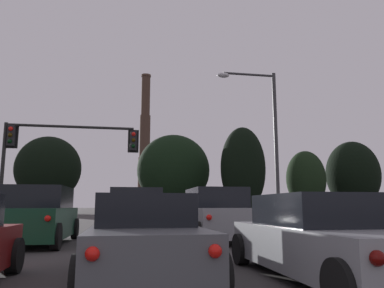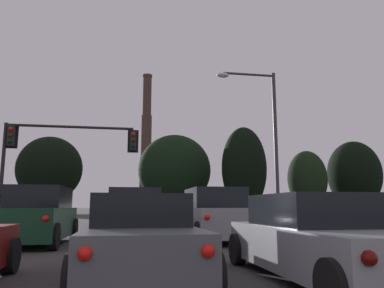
{
  "view_description": "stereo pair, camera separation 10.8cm",
  "coord_description": "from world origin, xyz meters",
  "px_view_note": "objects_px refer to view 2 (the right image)",
  "views": [
    {
      "loc": [
        -0.11,
        -0.29,
        1.22
      ],
      "look_at": [
        4.01,
        22.95,
        5.15
      ],
      "focal_mm": 35.0,
      "sensor_mm": 36.0,
      "label": 1
    },
    {
      "loc": [
        0.0,
        -0.31,
        1.22
      ],
      "look_at": [
        4.01,
        22.95,
        5.15
      ],
      "focal_mm": 35.0,
      "sensor_mm": 36.0,
      "label": 2
    }
  ],
  "objects_px": {
    "suv_center_lane_front": "(134,215)",
    "suv_left_lane_front": "(37,216)",
    "sedan_right_lane_second": "(319,239)",
    "smokestack": "(146,155)",
    "sedan_center_lane_second": "(139,237)",
    "street_lamp": "(266,131)",
    "suv_right_lane_front": "(215,215)",
    "traffic_light_overhead_left": "(53,148)"
  },
  "relations": [
    {
      "from": "suv_left_lane_front",
      "to": "traffic_light_overhead_left",
      "type": "distance_m",
      "value": 7.69
    },
    {
      "from": "suv_left_lane_front",
      "to": "sedan_center_lane_second",
      "type": "distance_m",
      "value": 6.99
    },
    {
      "from": "traffic_light_overhead_left",
      "to": "street_lamp",
      "type": "xyz_separation_m",
      "value": [
        10.9,
        -1.93,
        0.87
      ]
    },
    {
      "from": "traffic_light_overhead_left",
      "to": "smokestack",
      "type": "relative_size",
      "value": 0.15
    },
    {
      "from": "suv_center_lane_front",
      "to": "sedan_center_lane_second",
      "type": "xyz_separation_m",
      "value": [
        -0.03,
        -7.31,
        -0.23
      ]
    },
    {
      "from": "sedan_center_lane_second",
      "to": "suv_left_lane_front",
      "type": "bearing_deg",
      "value": 116.12
    },
    {
      "from": "suv_right_lane_front",
      "to": "traffic_light_overhead_left",
      "type": "distance_m",
      "value": 10.22
    },
    {
      "from": "suv_left_lane_front",
      "to": "suv_center_lane_front",
      "type": "distance_m",
      "value": 3.35
    },
    {
      "from": "suv_right_lane_front",
      "to": "smokestack",
      "type": "bearing_deg",
      "value": 89.09
    },
    {
      "from": "suv_center_lane_front",
      "to": "suv_left_lane_front",
      "type": "bearing_deg",
      "value": -161.64
    },
    {
      "from": "sedan_center_lane_second",
      "to": "street_lamp",
      "type": "distance_m",
      "value": 13.82
    },
    {
      "from": "sedan_right_lane_second",
      "to": "smokestack",
      "type": "bearing_deg",
      "value": 88.64
    },
    {
      "from": "sedan_right_lane_second",
      "to": "sedan_center_lane_second",
      "type": "xyz_separation_m",
      "value": [
        -2.98,
        0.9,
        0.0
      ]
    },
    {
      "from": "suv_center_lane_front",
      "to": "smokestack",
      "type": "xyz_separation_m",
      "value": [
        5.52,
        109.93,
        17.14
      ]
    },
    {
      "from": "suv_right_lane_front",
      "to": "smokestack",
      "type": "relative_size",
      "value": 0.11
    },
    {
      "from": "street_lamp",
      "to": "smokestack",
      "type": "height_order",
      "value": "smokestack"
    },
    {
      "from": "suv_left_lane_front",
      "to": "street_lamp",
      "type": "bearing_deg",
      "value": 26.73
    },
    {
      "from": "sedan_right_lane_second",
      "to": "suv_right_lane_front",
      "type": "bearing_deg",
      "value": 90.51
    },
    {
      "from": "suv_right_lane_front",
      "to": "suv_center_lane_front",
      "type": "distance_m",
      "value": 2.99
    },
    {
      "from": "suv_right_lane_front",
      "to": "suv_left_lane_front",
      "type": "bearing_deg",
      "value": -177.52
    },
    {
      "from": "traffic_light_overhead_left",
      "to": "sedan_center_lane_second",
      "type": "bearing_deg",
      "value": -72.64
    },
    {
      "from": "traffic_light_overhead_left",
      "to": "sedan_right_lane_second",
      "type": "bearing_deg",
      "value": -63.19
    },
    {
      "from": "sedan_right_lane_second",
      "to": "traffic_light_overhead_left",
      "type": "bearing_deg",
      "value": 116.69
    },
    {
      "from": "suv_right_lane_front",
      "to": "suv_center_lane_front",
      "type": "height_order",
      "value": "same"
    },
    {
      "from": "suv_right_lane_front",
      "to": "traffic_light_overhead_left",
      "type": "bearing_deg",
      "value": 136.88
    },
    {
      "from": "street_lamp",
      "to": "smokestack",
      "type": "bearing_deg",
      "value": 90.67
    },
    {
      "from": "sedan_center_lane_second",
      "to": "smokestack",
      "type": "bearing_deg",
      "value": 86.71
    },
    {
      "from": "suv_right_lane_front",
      "to": "street_lamp",
      "type": "relative_size",
      "value": 0.6
    },
    {
      "from": "smokestack",
      "to": "sedan_center_lane_second",
      "type": "bearing_deg",
      "value": -92.71
    },
    {
      "from": "smokestack",
      "to": "sedan_right_lane_second",
      "type": "bearing_deg",
      "value": -91.25
    },
    {
      "from": "street_lamp",
      "to": "smokestack",
      "type": "distance_m",
      "value": 106.84
    },
    {
      "from": "sedan_right_lane_second",
      "to": "smokestack",
      "type": "height_order",
      "value": "smokestack"
    },
    {
      "from": "suv_left_lane_front",
      "to": "traffic_light_overhead_left",
      "type": "height_order",
      "value": "traffic_light_overhead_left"
    },
    {
      "from": "sedan_center_lane_second",
      "to": "smokestack",
      "type": "distance_m",
      "value": 118.65
    },
    {
      "from": "suv_center_lane_front",
      "to": "suv_right_lane_front",
      "type": "bearing_deg",
      "value": -16.82
    },
    {
      "from": "sedan_right_lane_second",
      "to": "sedan_center_lane_second",
      "type": "bearing_deg",
      "value": 163.16
    },
    {
      "from": "suv_left_lane_front",
      "to": "traffic_light_overhead_left",
      "type": "xyz_separation_m",
      "value": [
        -0.96,
        6.87,
        3.32
      ]
    },
    {
      "from": "sedan_center_lane_second",
      "to": "smokestack",
      "type": "height_order",
      "value": "smokestack"
    },
    {
      "from": "sedan_center_lane_second",
      "to": "street_lamp",
      "type": "height_order",
      "value": "street_lamp"
    },
    {
      "from": "sedan_right_lane_second",
      "to": "suv_right_lane_front",
      "type": "xyz_separation_m",
      "value": [
        -0.08,
        7.35,
        0.23
      ]
    },
    {
      "from": "suv_right_lane_front",
      "to": "street_lamp",
      "type": "distance_m",
      "value": 7.43
    },
    {
      "from": "suv_center_lane_front",
      "to": "street_lamp",
      "type": "distance_m",
      "value": 8.85
    }
  ]
}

